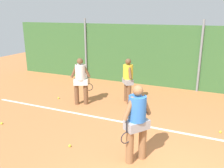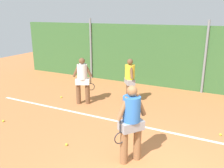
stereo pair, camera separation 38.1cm
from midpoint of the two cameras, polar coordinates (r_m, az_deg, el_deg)
ground_plane at (r=6.84m, az=17.13°, el=-13.24°), size 29.57×29.57×0.00m
hedge_fence_backdrop at (r=11.01m, az=22.19°, el=5.32°), size 19.22×0.25×2.81m
fence_post_left at (r=12.50m, az=-4.16°, el=8.28°), size 0.10×0.10×3.06m
fence_post_center at (r=10.82m, az=22.18°, el=5.82°), size 0.10×0.10×3.06m
court_baseline_paint at (r=7.26m, az=17.80°, el=-11.46°), size 14.04×0.10×0.01m
player_foreground_near at (r=5.41m, az=6.61°, el=-8.60°), size 0.57×0.72×1.83m
player_midcourt at (r=8.91m, az=-5.77°, el=1.29°), size 0.71×0.50×1.75m
player_backcourt_far at (r=9.00m, az=5.44°, el=1.29°), size 0.54×0.59×1.71m
tennis_ball_0 at (r=6.91m, az=7.67°, el=-11.98°), size 0.07×0.07×0.07m
tennis_ball_1 at (r=9.92m, az=-10.87°, el=-3.09°), size 0.07×0.07×0.07m
tennis_ball_4 at (r=8.34m, az=-23.18°, el=-8.06°), size 0.07×0.07×0.07m
tennis_ball_7 at (r=7.61m, az=25.68°, el=-10.78°), size 0.07×0.07×0.07m
tennis_ball_8 at (r=6.50m, az=-9.05°, el=-14.01°), size 0.07×0.07×0.07m
tennis_ball_9 at (r=7.52m, az=6.72°, el=-9.44°), size 0.07×0.07×0.07m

